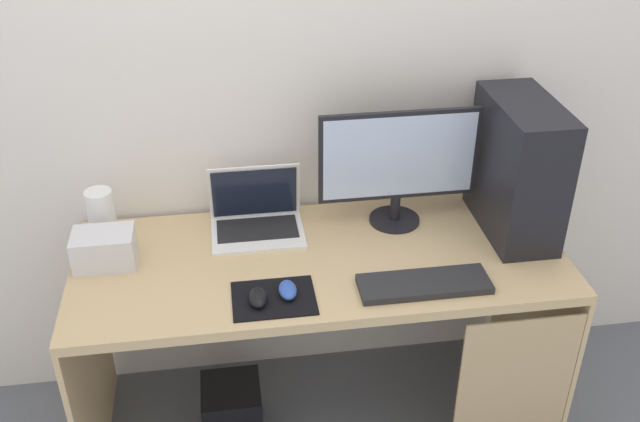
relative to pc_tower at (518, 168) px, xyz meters
The scene contains 13 objects.
ground_plane 1.24m from the pc_tower, behind, with size 8.00×8.00×0.00m, color slate.
wall_back 0.81m from the pc_tower, 156.78° to the left, with size 4.00×0.05×2.60m.
desk 0.79m from the pc_tower, behind, with size 1.66×0.69×0.78m.
pc_tower is the anchor object (origin of this frame).
monitor 0.41m from the pc_tower, 167.08° to the left, with size 0.56×0.18×0.44m.
laptop 0.93m from the pc_tower, behind, with size 0.33×0.23×0.23m.
speaker 1.45m from the pc_tower, behind, with size 0.09×0.09×0.19m, color white.
projector 1.42m from the pc_tower, behind, with size 0.20×0.14×0.12m, color silver.
keyboard 0.55m from the pc_tower, 142.82° to the right, with size 0.42×0.14×0.02m, color #232326.
mousepad 0.96m from the pc_tower, 161.58° to the right, with size 0.26×0.20×0.01m, color black.
mouse_left 0.91m from the pc_tower, 161.27° to the right, with size 0.06×0.10×0.03m, color #2D51B2.
mouse_right 1.00m from the pc_tower, 161.67° to the right, with size 0.06×0.10×0.03m, color black.
subwoofer 1.38m from the pc_tower, behind, with size 0.22×0.22×0.22m, color black.
Camera 1 is at (-0.29, -1.99, 2.18)m, focal length 40.57 mm.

